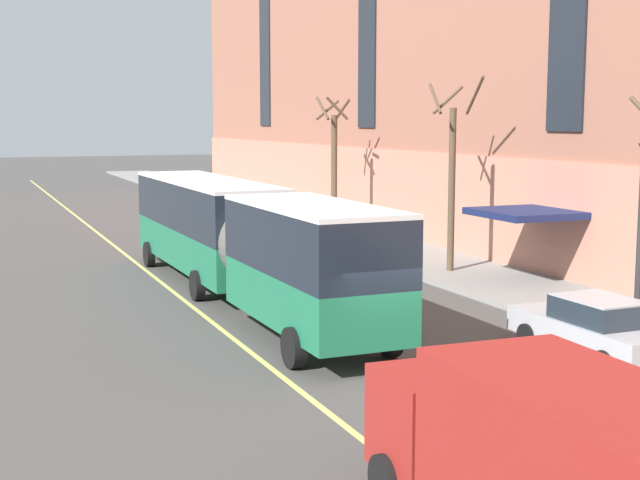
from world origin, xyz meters
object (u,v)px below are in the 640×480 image
Objects in this scene: street_tree_far_uptown at (452,176)px; parked_car_red_0 at (244,214)px; box_truck at (561,465)px; street_tree_far_downtown at (334,164)px; city_bus at (239,235)px; parked_car_silver_3 at (594,328)px; parked_car_green_1 at (326,241)px.

parked_car_red_0 is at bearing 99.84° from street_tree_far_uptown.
box_truck is 33.68m from street_tree_far_downtown.
city_bus is at bearing 85.04° from box_truck.
parked_car_silver_3 is 0.65× the size of street_tree_far_uptown.
city_bus is 9.14m from parked_car_green_1.
parked_car_red_0 is 17.43m from street_tree_far_uptown.
city_bus is 4.07× the size of parked_car_red_0.
street_tree_far_uptown is (10.59, 20.60, 2.15)m from box_truck.
parked_car_red_0 is 0.67× the size of box_truck.
street_tree_far_uptown is 1.07× the size of street_tree_far_downtown.
parked_car_silver_3 is at bearing 48.61° from box_truck.
city_bus reaches higher than parked_car_red_0.
street_tree_far_uptown is 11.31m from street_tree_far_downtown.
parked_car_red_0 is 1.01× the size of parked_car_silver_3.
parked_car_silver_3 is 11.55m from box_truck.
parked_car_silver_3 is (5.98, -10.19, -1.37)m from city_bus.
parked_car_red_0 and parked_car_silver_3 have the same top height.
street_tree_far_uptown is (3.06, -5.08, 2.97)m from parked_car_green_1.
street_tree_far_downtown reaches higher than city_bus.
street_tree_far_downtown reaches higher than parked_car_silver_3.
box_truck is (-7.54, -25.68, 0.83)m from parked_car_green_1.
parked_car_red_0 is 0.65× the size of street_tree_far_uptown.
parked_car_red_0 is 0.70× the size of street_tree_far_downtown.
street_tree_far_uptown reaches higher than box_truck.
street_tree_far_uptown is at bearing 62.79° from box_truck.
box_truck is (-7.66, -37.52, 0.83)m from parked_car_red_0.
box_truck is at bearing -108.31° from street_tree_far_downtown.
parked_car_silver_3 is 12.68m from street_tree_far_uptown.
street_tree_far_uptown is at bearing 11.15° from city_bus.
box_truck is (-7.62, -8.64, 0.83)m from parked_car_silver_3.
parked_car_red_0 is 38.30m from box_truck.
parked_car_silver_3 is 0.69× the size of street_tree_far_downtown.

